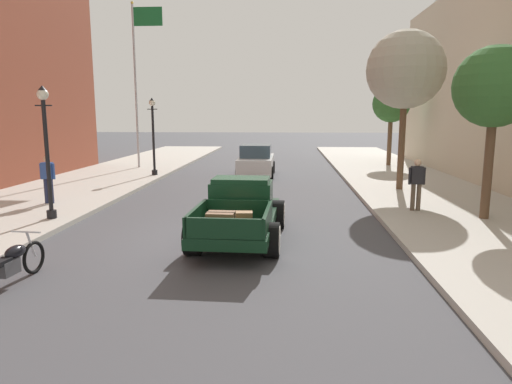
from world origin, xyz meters
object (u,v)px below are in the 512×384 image
Objects in this scene: street_lamp_near at (46,143)px; flagpole at (139,68)px; pedestrian_sidewalk_right at (417,181)px; street_tree_second at (406,70)px; street_lamp_far at (153,131)px; street_tree_nearest at (495,88)px; car_background_white at (256,161)px; pedestrian_sidewalk_left at (48,176)px; motorcycle_parked at (9,264)px; hotrod_truck_dark_green at (241,209)px; street_tree_third at (391,104)px.

street_lamp_near is 0.42× the size of flagpole.
pedestrian_sidewalk_right is 0.26× the size of street_tree_second.
street_tree_nearest is at bearing -35.73° from street_lamp_far.
car_background_white is 5.46m from street_lamp_far.
pedestrian_sidewalk_left is (-6.59, -8.68, 0.32)m from car_background_white.
motorcycle_parked is 5.62m from street_lamp_near.
street_tree_third is (7.31, 16.49, 3.02)m from hotrod_truck_dark_green.
hotrod_truck_dark_green is at bearing -87.97° from car_background_white.
street_tree_second is (11.36, -3.72, 2.53)m from street_lamp_far.
pedestrian_sidewalk_left is 1.00× the size of pedestrian_sidewalk_right.
pedestrian_sidewalk_left is 0.33× the size of street_tree_nearest.
street_tree_second reaches higher than street_lamp_near.
street_lamp_near reaches higher than pedestrian_sidewalk_right.
flagpole is at bearing 96.16° from street_lamp_near.
motorcycle_parked is at bearing -70.17° from street_lamp_near.
flagpole reaches higher than pedestrian_sidewalk_right.
car_background_white is 1.12× the size of street_lamp_far.
street_lamp_near is 0.77× the size of street_tree_nearest.
street_tree_third reaches higher than car_background_white.
car_background_white is 2.61× the size of pedestrian_sidewalk_left.
street_tree_third is at bearing 80.67° from street_tree_second.
car_background_white is at bearing 122.36° from pedestrian_sidewalk_right.
pedestrian_sidewalk_right is at bearing 30.24° from hotrod_truck_dark_green.
flagpole is (-1.64, 3.24, 3.39)m from street_lamp_far.
street_tree_second reaches higher than street_lamp_far.
street_tree_nearest is (12.79, 0.87, 1.54)m from street_lamp_near.
street_tree_second reaches higher than car_background_white.
street_lamp_near is at bearing 168.16° from hotrod_truck_dark_green.
flagpole reaches higher than street_tree_nearest.
car_background_white is 10.70m from pedestrian_sidewalk_right.
street_tree_third is at bearing 60.86° from motorcycle_parked.
flagpole is at bearing 151.85° from street_tree_second.
street_tree_nearest reaches higher than hotrod_truck_dark_green.
pedestrian_sidewalk_left is 0.43× the size of street_lamp_near.
street_tree_nearest is (7.03, 2.08, 3.17)m from hotrod_truck_dark_green.
pedestrian_sidewalk_right reaches higher than hotrod_truck_dark_green.
flagpole is 14.79m from street_tree_third.
flagpole is 1.45× the size of street_tree_second.
pedestrian_sidewalk_left is 14.39m from street_tree_nearest.
street_tree_second is (9.79, 11.16, 4.47)m from motorcycle_parked.
hotrod_truck_dark_green is 1.05× the size of street_tree_third.
motorcycle_parked is 15.09m from street_lamp_far.
hotrod_truck_dark_green is 18.29m from street_tree_third.
motorcycle_parked is 7.84m from pedestrian_sidewalk_left.
hotrod_truck_dark_green is 0.79× the size of street_tree_second.
street_lamp_near is at bearing -130.55° from street_tree_third.
street_lamp_far is 15.57m from street_tree_nearest.
motorcycle_parked is 0.43× the size of street_tree_nearest.
pedestrian_sidewalk_left reaches higher than car_background_white.
pedestrian_sidewalk_left is at bearing -89.11° from flagpole.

